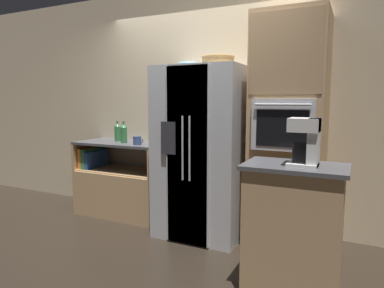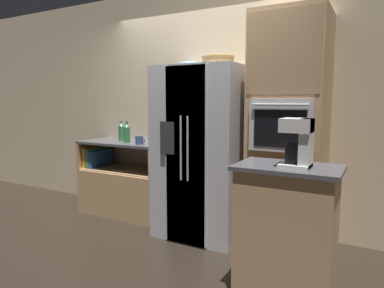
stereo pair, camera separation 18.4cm
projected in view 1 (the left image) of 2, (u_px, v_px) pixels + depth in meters
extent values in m
plane|color=black|center=(186.00, 231.00, 3.85)|extent=(20.00, 20.00, 0.00)
cube|color=beige|center=(204.00, 105.00, 4.10)|extent=(12.00, 0.06, 2.80)
cube|color=tan|center=(124.00, 192.00, 4.38)|extent=(1.17, 0.58, 0.56)
cube|color=tan|center=(123.00, 170.00, 4.34)|extent=(1.13, 0.54, 0.02)
cube|color=tan|center=(89.00, 155.00, 4.57)|extent=(0.04, 0.58, 0.34)
cube|color=tan|center=(162.00, 161.00, 4.08)|extent=(0.04, 0.58, 0.34)
cube|color=#4C4C51|center=(123.00, 143.00, 4.30)|extent=(1.17, 0.58, 0.03)
cube|color=orange|center=(91.00, 157.00, 4.52)|extent=(0.05, 0.43, 0.26)
cube|color=#337A4C|center=(94.00, 158.00, 4.49)|extent=(0.05, 0.43, 0.25)
cube|color=#284C8E|center=(97.00, 159.00, 4.48)|extent=(0.03, 0.42, 0.22)
cube|color=silver|center=(204.00, 152.00, 3.70)|extent=(0.91, 0.79, 1.80)
cube|color=silver|center=(187.00, 157.00, 3.34)|extent=(0.45, 0.02, 1.77)
cube|color=silver|center=(188.00, 157.00, 3.34)|extent=(0.45, 0.02, 1.77)
cylinder|color=#B2B2B7|center=(182.00, 148.00, 3.32)|extent=(0.02, 0.02, 0.63)
cylinder|color=#B2B2B7|center=(189.00, 149.00, 3.29)|extent=(0.02, 0.02, 0.63)
cube|color=#2D2D33|center=(168.00, 138.00, 3.39)|extent=(0.16, 0.01, 0.32)
cube|color=tan|center=(289.00, 133.00, 3.35)|extent=(0.68, 0.66, 2.27)
cube|color=silver|center=(282.00, 125.00, 3.03)|extent=(0.55, 0.04, 0.47)
cube|color=black|center=(282.00, 128.00, 3.02)|extent=(0.45, 0.01, 0.33)
cylinder|color=#B2B2B7|center=(282.00, 105.00, 2.98)|extent=(0.49, 0.02, 0.02)
cube|color=#A68259|center=(285.00, 52.00, 2.96)|extent=(0.64, 0.01, 0.72)
cube|color=tan|center=(293.00, 232.00, 2.54)|extent=(0.67, 0.44, 0.96)
cube|color=#4C4C51|center=(295.00, 167.00, 2.47)|extent=(0.73, 0.48, 0.03)
cylinder|color=tan|center=(218.00, 62.00, 3.53)|extent=(0.33, 0.33, 0.09)
torus|color=tan|center=(218.00, 57.00, 3.52)|extent=(0.35, 0.35, 0.03)
ellipsoid|color=#668C99|center=(188.00, 64.00, 3.68)|extent=(0.25, 0.25, 0.07)
cylinder|color=#33723F|center=(118.00, 134.00, 4.38)|extent=(0.08, 0.08, 0.19)
cone|color=#33723F|center=(117.00, 125.00, 4.37)|extent=(0.08, 0.08, 0.04)
cylinder|color=#33723F|center=(117.00, 122.00, 4.37)|extent=(0.03, 0.03, 0.03)
cylinder|color=#33723F|center=(124.00, 135.00, 4.20)|extent=(0.08, 0.08, 0.19)
cone|color=#33723F|center=(124.00, 126.00, 4.18)|extent=(0.08, 0.08, 0.04)
cylinder|color=#33723F|center=(124.00, 123.00, 4.18)|extent=(0.03, 0.03, 0.03)
cylinder|color=#384C7A|center=(137.00, 140.00, 4.03)|extent=(0.09, 0.09, 0.10)
torus|color=#384C7A|center=(140.00, 141.00, 4.01)|extent=(0.07, 0.01, 0.07)
cube|color=white|center=(303.00, 164.00, 2.42)|extent=(0.21, 0.21, 0.02)
cylinder|color=black|center=(301.00, 152.00, 2.42)|extent=(0.12, 0.12, 0.14)
cube|color=white|center=(314.00, 143.00, 2.38)|extent=(0.07, 0.18, 0.34)
cube|color=white|center=(304.00, 125.00, 2.39)|extent=(0.21, 0.21, 0.09)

